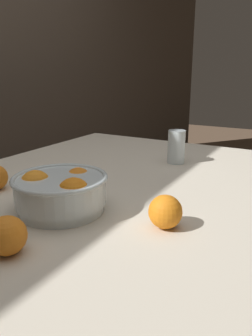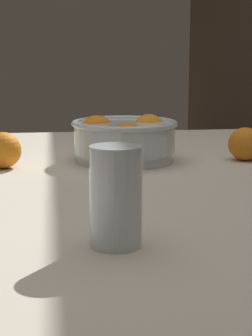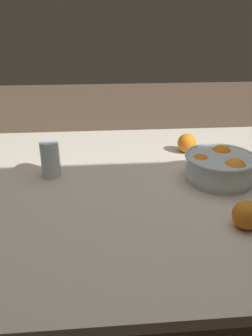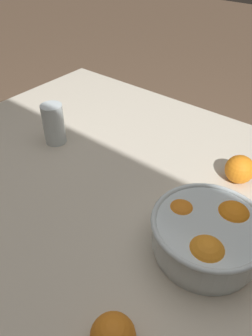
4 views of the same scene
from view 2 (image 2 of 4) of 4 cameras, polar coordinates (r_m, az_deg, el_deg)
dining_table at (r=1.11m, az=0.73°, el=-4.50°), size 1.50×1.15×0.76m
fruit_bowl at (r=1.29m, az=-0.14°, el=3.03°), size 0.24×0.24×0.11m
juice_glass at (r=0.71m, az=-1.03°, el=-3.54°), size 0.07×0.07×0.13m
orange_loose_near_bowl at (r=1.50m, az=-2.95°, el=3.61°), size 0.08×0.08×0.08m
orange_loose_front at (r=1.24m, az=-12.37°, el=1.77°), size 0.08×0.08×0.08m
orange_loose_aside at (r=1.33m, az=11.99°, el=2.41°), size 0.08×0.08×0.08m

